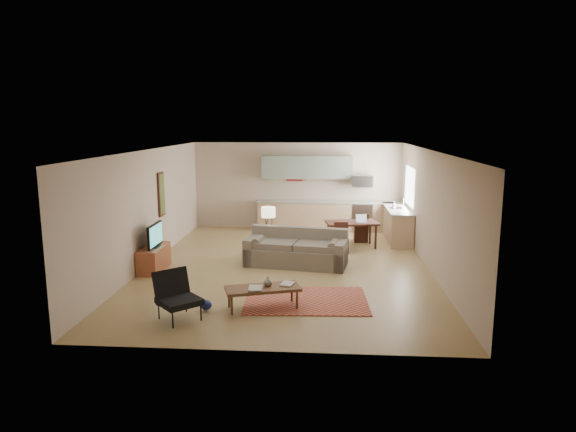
# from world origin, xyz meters

# --- Properties ---
(room) EXTENTS (9.00, 9.00, 9.00)m
(room) POSITION_xyz_m (0.00, 0.00, 1.35)
(room) COLOR olive
(room) RESTS_ON ground
(kitchen_counter_back) EXTENTS (4.26, 0.64, 0.92)m
(kitchen_counter_back) POSITION_xyz_m (0.90, 4.18, 0.46)
(kitchen_counter_back) COLOR tan
(kitchen_counter_back) RESTS_ON ground
(kitchen_counter_right) EXTENTS (0.64, 2.26, 0.92)m
(kitchen_counter_right) POSITION_xyz_m (2.93, 3.00, 0.46)
(kitchen_counter_right) COLOR tan
(kitchen_counter_right) RESTS_ON ground
(kitchen_range) EXTENTS (0.62, 0.62, 0.90)m
(kitchen_range) POSITION_xyz_m (2.00, 4.18, 0.45)
(kitchen_range) COLOR #A5A8AD
(kitchen_range) RESTS_ON ground
(kitchen_microwave) EXTENTS (0.62, 0.40, 0.35)m
(kitchen_microwave) POSITION_xyz_m (2.00, 4.20, 1.55)
(kitchen_microwave) COLOR #A5A8AD
(kitchen_microwave) RESTS_ON room
(upper_cabinets) EXTENTS (2.80, 0.34, 0.70)m
(upper_cabinets) POSITION_xyz_m (0.30, 4.33, 1.95)
(upper_cabinets) COLOR gray
(upper_cabinets) RESTS_ON room
(window_right) EXTENTS (0.02, 1.40, 1.05)m
(window_right) POSITION_xyz_m (3.23, 3.00, 1.55)
(window_right) COLOR white
(window_right) RESTS_ON room
(wall_art_left) EXTENTS (0.06, 0.42, 1.10)m
(wall_art_left) POSITION_xyz_m (-3.21, 0.90, 1.55)
(wall_art_left) COLOR olive
(wall_art_left) RESTS_ON room
(triptych) EXTENTS (1.70, 0.04, 0.50)m
(triptych) POSITION_xyz_m (-0.10, 4.47, 1.75)
(triptych) COLOR beige
(triptych) RESTS_ON room
(rug) EXTENTS (2.37, 1.70, 0.02)m
(rug) POSITION_xyz_m (0.53, -2.28, 0.01)
(rug) COLOR maroon
(rug) RESTS_ON floor
(sofa) EXTENTS (2.58, 1.44, 0.85)m
(sofa) POSITION_xyz_m (0.20, 0.14, 0.42)
(sofa) COLOR #685E51
(sofa) RESTS_ON floor
(coffee_table) EXTENTS (1.45, 0.92, 0.41)m
(coffee_table) POSITION_xyz_m (-0.24, -2.74, 0.20)
(coffee_table) COLOR #543520
(coffee_table) RESTS_ON floor
(book_a) EXTENTS (0.29, 0.36, 0.03)m
(book_a) POSITION_xyz_m (-0.48, -2.87, 0.42)
(book_a) COLOR maroon
(book_a) RESTS_ON coffee_table
(book_b) EXTENTS (0.37, 0.41, 0.02)m
(book_b) POSITION_xyz_m (0.09, -2.52, 0.41)
(book_b) COLOR navy
(book_b) RESTS_ON coffee_table
(vase) EXTENTS (0.19, 0.19, 0.17)m
(vase) POSITION_xyz_m (-0.15, -2.65, 0.49)
(vase) COLOR black
(vase) RESTS_ON coffee_table
(armchair) EXTENTS (1.03, 1.03, 0.83)m
(armchair) POSITION_xyz_m (-1.58, -3.39, 0.42)
(armchair) COLOR black
(armchair) RESTS_ON floor
(tv_credenza) EXTENTS (0.45, 1.17, 0.54)m
(tv_credenza) POSITION_xyz_m (-3.01, -0.46, 0.27)
(tv_credenza) COLOR brown
(tv_credenza) RESTS_ON floor
(tv) EXTENTS (0.09, 0.90, 0.54)m
(tv) POSITION_xyz_m (-2.96, -0.46, 0.81)
(tv) COLOR black
(tv) RESTS_ON tv_credenza
(console_table) EXTENTS (0.70, 0.56, 0.72)m
(console_table) POSITION_xyz_m (-0.52, 0.81, 0.36)
(console_table) COLOR #351913
(console_table) RESTS_ON floor
(table_lamp) EXTENTS (0.40, 0.40, 0.57)m
(table_lamp) POSITION_xyz_m (-0.52, 0.81, 1.00)
(table_lamp) COLOR beige
(table_lamp) RESTS_ON console_table
(dining_table) EXTENTS (1.47, 1.01, 0.69)m
(dining_table) POSITION_xyz_m (1.59, 2.08, 0.34)
(dining_table) COLOR #351913
(dining_table) RESTS_ON floor
(dining_chair_near) EXTENTS (0.38, 0.39, 0.78)m
(dining_chair_near) POSITION_xyz_m (1.30, 1.42, 0.39)
(dining_chair_near) COLOR #351913
(dining_chair_near) RESTS_ON floor
(dining_chair_far) EXTENTS (0.39, 0.41, 0.81)m
(dining_chair_far) POSITION_xyz_m (1.89, 2.73, 0.41)
(dining_chair_far) COLOR #351913
(dining_chair_far) RESTS_ON floor
(laptop) EXTENTS (0.33, 0.27, 0.22)m
(laptop) POSITION_xyz_m (1.86, 1.98, 0.80)
(laptop) COLOR #A5A8AD
(laptop) RESTS_ON dining_table
(soap_bottle) EXTENTS (0.12, 0.12, 0.19)m
(soap_bottle) POSITION_xyz_m (2.83, 3.00, 1.02)
(soap_bottle) COLOR beige
(soap_bottle) RESTS_ON kitchen_counter_right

